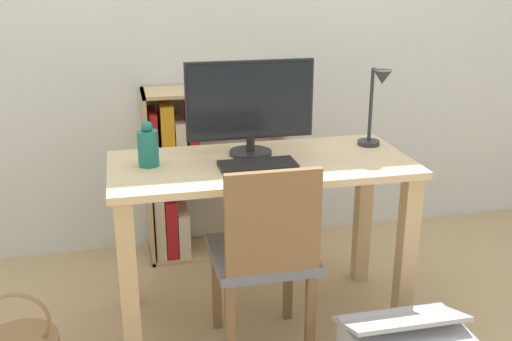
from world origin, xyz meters
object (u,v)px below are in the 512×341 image
at_px(monitor, 250,104).
at_px(vase, 148,147).
at_px(chair, 265,253).
at_px(bookshelf, 189,175).
at_px(keyboard, 258,165).
at_px(desk_lamp, 377,101).

bearing_deg(monitor, vase, -172.24).
distance_m(vase, chair, 0.64).
height_order(vase, bookshelf, vase).
xyz_separation_m(keyboard, chair, (-0.01, -0.20, -0.30)).
height_order(desk_lamp, bookshelf, desk_lamp).
distance_m(desk_lamp, chair, 0.84).
relative_size(desk_lamp, bookshelf, 0.39).
bearing_deg(keyboard, chair, -94.35).
xyz_separation_m(chair, bookshelf, (-0.18, 0.99, -0.00)).
height_order(vase, chair, vase).
height_order(vase, desk_lamp, desk_lamp).
bearing_deg(chair, desk_lamp, 35.55).
bearing_deg(bookshelf, keyboard, -75.98).
xyz_separation_m(vase, desk_lamp, (1.00, 0.02, 0.14)).
distance_m(vase, desk_lamp, 1.00).
height_order(keyboard, chair, chair).
xyz_separation_m(keyboard, desk_lamp, (0.56, 0.13, 0.21)).
bearing_deg(chair, monitor, 92.53).
height_order(keyboard, bookshelf, bookshelf).
bearing_deg(chair, vase, 149.62).
xyz_separation_m(vase, bookshelf, (0.23, 0.68, -0.38)).
bearing_deg(desk_lamp, monitor, 176.10).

